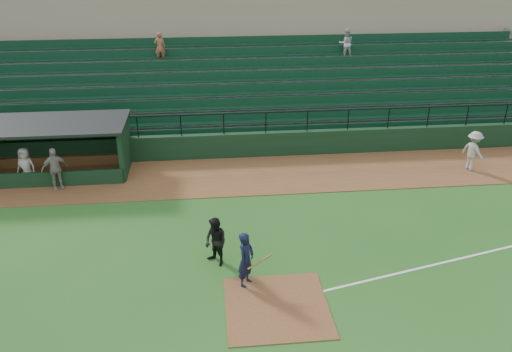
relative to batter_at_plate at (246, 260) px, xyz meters
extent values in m
plane|color=#245A1D|center=(0.80, -0.17, -0.92)|extent=(90.00, 90.00, 0.00)
cube|color=brown|center=(0.80, 7.83, -0.90)|extent=(40.00, 4.00, 0.03)
cube|color=brown|center=(0.80, -1.17, -0.90)|extent=(3.00, 3.00, 0.03)
cube|color=white|center=(8.80, 1.03, -0.91)|extent=(17.49, 4.44, 0.01)
cube|color=black|center=(0.80, 10.03, -0.32)|extent=(36.00, 0.35, 1.20)
cylinder|color=black|center=(0.80, 10.03, 1.28)|extent=(36.00, 0.06, 0.06)
cube|color=slate|center=(0.80, 14.93, 0.88)|extent=(36.00, 9.00, 3.60)
cube|color=#0E351F|center=(0.80, 14.43, 1.33)|extent=(34.56, 8.00, 4.05)
cube|color=gray|center=(0.80, 21.43, 2.28)|extent=(38.00, 3.00, 6.40)
cube|color=slate|center=(0.80, 19.43, 2.78)|extent=(36.00, 2.00, 0.20)
imported|color=#BEBEBE|center=(7.28, 16.73, 3.08)|extent=(0.82, 0.64, 1.70)
imported|color=#955236|center=(-3.42, 16.73, 3.08)|extent=(0.62, 0.40, 1.69)
cube|color=black|center=(-8.95, 10.23, 0.23)|extent=(8.50, 0.20, 2.30)
cube|color=black|center=(-4.70, 8.93, 0.23)|extent=(0.20, 2.60, 2.30)
cube|color=black|center=(-8.95, 8.93, 1.44)|extent=(8.90, 3.20, 0.12)
cube|color=olive|center=(-8.95, 9.83, -0.67)|extent=(7.65, 0.40, 0.50)
cube|color=black|center=(-8.95, 7.58, -0.57)|extent=(8.50, 0.12, 0.70)
imported|color=black|center=(0.00, 0.00, 0.00)|extent=(0.73, 0.80, 1.83)
cylinder|color=olive|center=(0.40, -0.20, 0.03)|extent=(0.79, 0.34, 0.35)
imported|color=black|center=(-0.88, 1.21, -0.08)|extent=(1.01, 1.03, 1.68)
imported|color=#A6A19C|center=(10.93, 7.41, 0.03)|extent=(1.06, 1.35, 1.84)
imported|color=gray|center=(-7.39, 7.32, 0.04)|extent=(1.17, 0.88, 1.85)
imported|color=#A29D98|center=(-8.72, 7.86, -0.04)|extent=(0.94, 0.73, 1.69)
camera|label=1|loc=(-1.02, -13.00, 9.02)|focal=36.25mm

